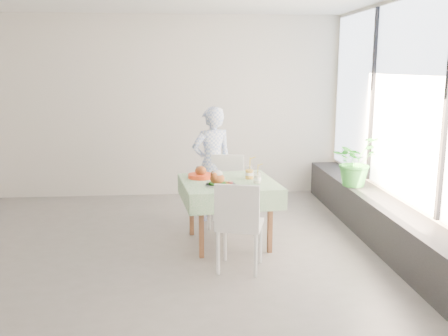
{
  "coord_description": "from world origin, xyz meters",
  "views": [
    {
      "loc": [
        0.47,
        -5.34,
        2.02
      ],
      "look_at": [
        0.98,
        0.2,
        0.88
      ],
      "focal_mm": 40.0,
      "sensor_mm": 36.0,
      "label": 1
    }
  ],
  "objects": [
    {
      "name": "potted_plant",
      "position": [
        2.72,
        0.78,
        0.83
      ],
      "size": [
        0.77,
        0.75,
        0.65
      ],
      "primitive_type": "imported",
      "rotation": [
        0.0,
        0.0,
        0.59
      ],
      "color": "#297D2A",
      "rests_on": "window_ledge"
    },
    {
      "name": "wall_right",
      "position": [
        3.0,
        0.0,
        1.4
      ],
      "size": [
        0.02,
        5.0,
        2.8
      ],
      "primitive_type": "cube",
      "color": "beige",
      "rests_on": "ground"
    },
    {
      "name": "chair_far",
      "position": [
        1.05,
        0.81,
        0.28
      ],
      "size": [
        0.51,
        0.51,
        0.9
      ],
      "color": "white",
      "rests_on": "ground"
    },
    {
      "name": "chair_near",
      "position": [
        1.06,
        -0.62,
        0.28
      ],
      "size": [
        0.54,
        0.54,
        0.92
      ],
      "color": "white",
      "rests_on": "ground"
    },
    {
      "name": "cafe_table",
      "position": [
        1.03,
        0.15,
        0.46
      ],
      "size": [
        1.15,
        1.15,
        0.74
      ],
      "color": "brown",
      "rests_on": "ground"
    },
    {
      "name": "second_dish",
      "position": [
        0.72,
        0.34,
        0.78
      ],
      "size": [
        0.3,
        0.3,
        0.14
      ],
      "color": "red",
      "rests_on": "cafe_table"
    },
    {
      "name": "juice_cup_orange",
      "position": [
        1.27,
        0.24,
        0.81
      ],
      "size": [
        0.11,
        0.11,
        0.3
      ],
      "color": "white",
      "rests_on": "cafe_table"
    },
    {
      "name": "window_ledge",
      "position": [
        2.8,
        0.0,
        0.25
      ],
      "size": [
        0.4,
        4.8,
        0.5
      ],
      "primitive_type": "cube",
      "color": "black",
      "rests_on": "ground"
    },
    {
      "name": "wall_back",
      "position": [
        0.0,
        2.5,
        1.4
      ],
      "size": [
        6.0,
        0.02,
        2.8
      ],
      "primitive_type": "cube",
      "color": "beige",
      "rests_on": "ground"
    },
    {
      "name": "floor",
      "position": [
        0.0,
        0.0,
        0.0
      ],
      "size": [
        6.0,
        6.0,
        0.0
      ],
      "primitive_type": "plane",
      "color": "#62605D",
      "rests_on": "ground"
    },
    {
      "name": "wall_front",
      "position": [
        0.0,
        -2.5,
        1.4
      ],
      "size": [
        6.0,
        0.02,
        2.8
      ],
      "primitive_type": "cube",
      "color": "beige",
      "rests_on": "ground"
    },
    {
      "name": "diner",
      "position": [
        0.9,
        1.1,
        0.76
      ],
      "size": [
        0.64,
        0.52,
        1.51
      ],
      "primitive_type": "imported",
      "rotation": [
        0.0,
        0.0,
        3.48
      ],
      "color": "#89A1DB",
      "rests_on": "ground"
    },
    {
      "name": "juice_cup_lemonade",
      "position": [
        1.33,
        0.01,
        0.8
      ],
      "size": [
        0.09,
        0.09,
        0.25
      ],
      "color": "white",
      "rests_on": "cafe_table"
    },
    {
      "name": "main_dish",
      "position": [
        0.9,
        -0.07,
        0.8
      ],
      "size": [
        0.34,
        0.34,
        0.17
      ],
      "color": "white",
      "rests_on": "cafe_table"
    },
    {
      "name": "window_pane",
      "position": [
        2.97,
        0.0,
        1.65
      ],
      "size": [
        0.01,
        4.8,
        2.18
      ],
      "primitive_type": "cube",
      "color": "#D1E0F9",
      "rests_on": "ground"
    }
  ]
}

